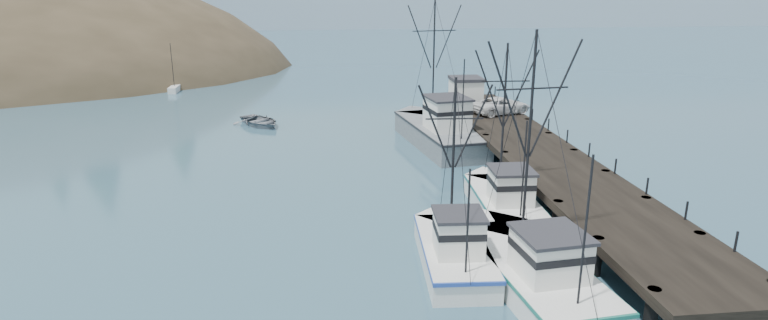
# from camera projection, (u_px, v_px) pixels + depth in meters

# --- Properties ---
(ground) EXTENTS (400.00, 400.00, 0.00)m
(ground) POSITION_uv_depth(u_px,v_px,m) (364.00, 298.00, 27.20)
(ground) COLOR #2C4F63
(ground) RESTS_ON ground
(pier) EXTENTS (6.00, 44.00, 2.00)m
(pier) POSITION_uv_depth(u_px,v_px,m) (539.00, 155.00, 43.40)
(pier) COLOR black
(pier) RESTS_ON ground
(distant_ridge) EXTENTS (360.00, 40.00, 26.00)m
(distant_ridge) POSITION_uv_depth(u_px,v_px,m) (354.00, 25.00, 189.95)
(distant_ridge) COLOR #9EB2C6
(distant_ridge) RESTS_ON ground
(distant_ridge_far) EXTENTS (180.00, 25.00, 18.00)m
(distant_ridge_far) POSITION_uv_depth(u_px,v_px,m) (201.00, 23.00, 198.97)
(distant_ridge_far) COLOR silver
(distant_ridge_far) RESTS_ON ground
(moored_sailboats) EXTENTS (25.20, 12.74, 6.35)m
(moored_sailboats) POSITION_uv_depth(u_px,v_px,m) (80.00, 85.00, 80.06)
(moored_sailboats) COLOR silver
(moored_sailboats) RESTS_ON ground
(trawler_near) EXTENTS (5.04, 12.17, 12.14)m
(trawler_near) POSITION_uv_depth(u_px,v_px,m) (531.00, 266.00, 28.46)
(trawler_near) COLOR silver
(trawler_near) RESTS_ON ground
(trawler_mid) EXTENTS (3.67, 9.62, 9.76)m
(trawler_mid) POSITION_uv_depth(u_px,v_px,m) (453.00, 249.00, 30.30)
(trawler_mid) COLOR silver
(trawler_mid) RESTS_ON ground
(trawler_far) EXTENTS (3.64, 10.28, 10.66)m
(trawler_far) POSITION_uv_depth(u_px,v_px,m) (503.00, 200.00, 36.97)
(trawler_far) COLOR silver
(trawler_far) RESTS_ON ground
(work_vessel) EXTENTS (6.43, 15.07, 12.62)m
(work_vessel) POSITION_uv_depth(u_px,v_px,m) (438.00, 131.00, 52.18)
(work_vessel) COLOR slate
(work_vessel) RESTS_ON ground
(pier_shed) EXTENTS (3.00, 3.20, 2.80)m
(pier_shed) POSITION_uv_depth(u_px,v_px,m) (466.00, 91.00, 58.29)
(pier_shed) COLOR silver
(pier_shed) RESTS_ON pier
(pickup_truck) EXTENTS (6.02, 4.18, 1.53)m
(pickup_truck) POSITION_uv_depth(u_px,v_px,m) (501.00, 105.00, 54.99)
(pickup_truck) COLOR silver
(pickup_truck) RESTS_ON pier
(motorboat) EXTENTS (6.51, 6.94, 1.17)m
(motorboat) POSITION_uv_depth(u_px,v_px,m) (260.00, 125.00, 59.31)
(motorboat) COLOR slate
(motorboat) RESTS_ON ground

